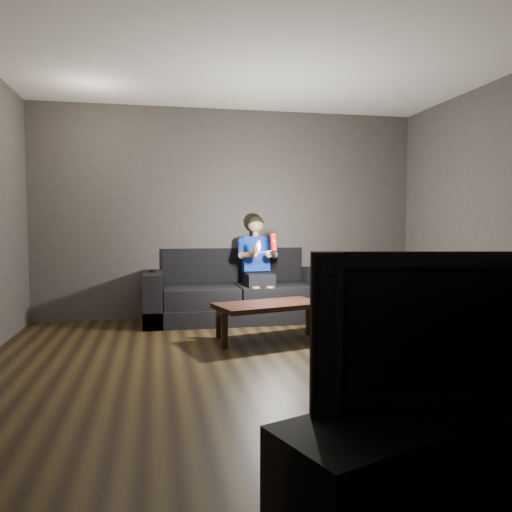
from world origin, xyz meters
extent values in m
plane|color=black|center=(0.00, 0.00, 0.00)|extent=(5.00, 5.00, 0.00)
cube|color=#413C38|center=(0.00, 2.50, 1.35)|extent=(5.00, 0.04, 2.70)
cube|color=#413C38|center=(0.00, -2.50, 1.35)|extent=(5.00, 0.04, 2.70)
cube|color=white|center=(0.00, 0.00, 2.70)|extent=(5.00, 5.00, 0.02)
cube|color=black|center=(0.03, 2.19, 0.10)|extent=(2.32, 1.00, 0.20)
cube|color=black|center=(-0.43, 2.09, 0.32)|extent=(0.91, 0.71, 0.24)
cube|color=black|center=(0.49, 2.09, 0.32)|extent=(0.91, 0.71, 0.24)
cube|color=black|center=(0.03, 2.58, 0.67)|extent=(1.85, 0.23, 0.45)
cube|color=black|center=(-1.01, 2.19, 0.32)|extent=(0.23, 1.00, 0.63)
cube|color=black|center=(1.07, 2.19, 0.32)|extent=(0.23, 1.00, 0.63)
cube|color=black|center=(0.29, 2.07, 0.52)|extent=(0.33, 0.42, 0.16)
cube|color=navy|center=(0.29, 2.29, 0.82)|extent=(0.33, 0.24, 0.47)
cube|color=#FFA405|center=(0.29, 2.19, 0.89)|extent=(0.10, 0.10, 0.11)
cube|color=red|center=(0.29, 2.19, 0.89)|extent=(0.07, 0.07, 0.07)
cylinder|color=tan|center=(0.29, 2.29, 1.08)|extent=(0.08, 0.08, 0.07)
sphere|color=tan|center=(0.29, 2.29, 1.21)|extent=(0.20, 0.20, 0.20)
ellipsoid|color=black|center=(0.29, 2.30, 1.23)|extent=(0.21, 0.21, 0.18)
cylinder|color=navy|center=(0.09, 2.22, 0.91)|extent=(0.09, 0.25, 0.21)
cylinder|color=navy|center=(0.50, 2.22, 0.91)|extent=(0.09, 0.25, 0.21)
cylinder|color=tan|center=(0.15, 2.04, 0.86)|extent=(0.16, 0.26, 0.12)
cylinder|color=tan|center=(0.45, 2.04, 0.86)|extent=(0.16, 0.26, 0.12)
sphere|color=tan|center=(0.21, 1.93, 0.84)|extent=(0.09, 0.09, 0.09)
sphere|color=tan|center=(0.39, 1.93, 0.84)|extent=(0.09, 0.09, 0.09)
cylinder|color=tan|center=(0.20, 1.84, 0.27)|extent=(0.10, 0.10, 0.38)
cylinder|color=tan|center=(0.38, 1.84, 0.27)|extent=(0.10, 0.10, 0.38)
cube|color=red|center=(0.39, 1.69, 1.00)|extent=(0.07, 0.08, 0.20)
cube|color=#711004|center=(0.39, 1.67, 1.06)|extent=(0.03, 0.02, 0.03)
cylinder|color=silver|center=(0.39, 1.67, 0.99)|extent=(0.02, 0.01, 0.02)
ellipsoid|color=silver|center=(0.21, 1.70, 0.96)|extent=(0.06, 0.09, 0.15)
cylinder|color=black|center=(0.21, 1.66, 1.01)|extent=(0.03, 0.01, 0.03)
cube|color=black|center=(-1.01, 2.14, 0.65)|extent=(0.08, 0.15, 0.03)
cube|color=black|center=(-1.01, 2.19, 0.66)|extent=(0.02, 0.02, 0.00)
cube|color=black|center=(0.18, 0.99, 0.37)|extent=(1.20, 0.82, 0.05)
cube|color=black|center=(-0.32, 0.76, 0.17)|extent=(0.06, 0.06, 0.35)
cube|color=black|center=(0.68, 0.76, 0.17)|extent=(0.06, 0.06, 0.35)
cube|color=black|center=(-0.32, 1.21, 0.17)|extent=(0.06, 0.06, 0.35)
cube|color=black|center=(0.68, 1.21, 0.17)|extent=(0.06, 0.06, 0.35)
cube|color=black|center=(0.13, -2.27, 0.25)|extent=(1.48, 0.88, 0.51)
imported|color=black|center=(0.13, -2.27, 0.81)|extent=(1.07, 0.34, 0.61)
camera|label=1|loc=(-0.96, -4.00, 1.22)|focal=35.00mm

